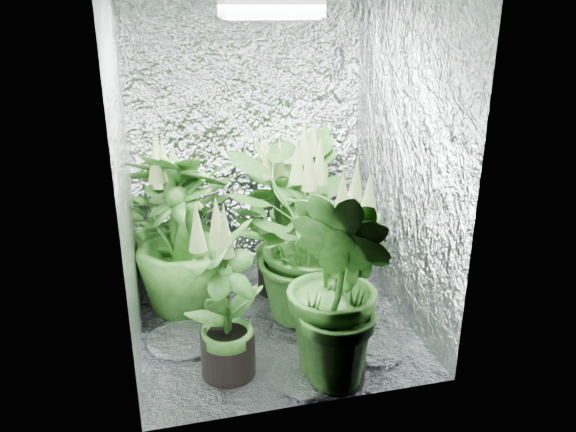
{
  "coord_description": "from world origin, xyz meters",
  "views": [
    {
      "loc": [
        -0.64,
        -2.97,
        1.86
      ],
      "look_at": [
        0.09,
        0.0,
        0.69
      ],
      "focal_mm": 35.0,
      "sensor_mm": 36.0,
      "label": 1
    }
  ],
  "objects_px": {
    "plant_d": "(181,235)",
    "plant_g": "(339,289)",
    "plant_a": "(176,224)",
    "plant_e": "(308,241)",
    "plant_b": "(277,223)",
    "grow_lamp": "(270,10)",
    "plant_f": "(226,301)",
    "circulation_fan": "(338,254)",
    "plant_c": "(300,205)"
  },
  "relations": [
    {
      "from": "plant_d",
      "to": "circulation_fan",
      "type": "xyz_separation_m",
      "value": [
        1.11,
        0.27,
        -0.37
      ]
    },
    {
      "from": "plant_g",
      "to": "plant_b",
      "type": "bearing_deg",
      "value": 94.44
    },
    {
      "from": "plant_e",
      "to": "plant_g",
      "type": "xyz_separation_m",
      "value": [
        -0.02,
        -0.62,
        0.0
      ]
    },
    {
      "from": "plant_e",
      "to": "plant_f",
      "type": "height_order",
      "value": "plant_e"
    },
    {
      "from": "plant_c",
      "to": "plant_d",
      "type": "xyz_separation_m",
      "value": [
        -0.86,
        -0.39,
        0.01
      ]
    },
    {
      "from": "grow_lamp",
      "to": "plant_c",
      "type": "relative_size",
      "value": 0.44
    },
    {
      "from": "plant_a",
      "to": "plant_c",
      "type": "height_order",
      "value": "plant_c"
    },
    {
      "from": "grow_lamp",
      "to": "circulation_fan",
      "type": "bearing_deg",
      "value": 41.26
    },
    {
      "from": "plant_a",
      "to": "plant_c",
      "type": "bearing_deg",
      "value": 0.59
    },
    {
      "from": "plant_f",
      "to": "plant_c",
      "type": "bearing_deg",
      "value": 57.82
    },
    {
      "from": "plant_c",
      "to": "plant_e",
      "type": "height_order",
      "value": "plant_c"
    },
    {
      "from": "plant_d",
      "to": "grow_lamp",
      "type": "bearing_deg",
      "value": -25.94
    },
    {
      "from": "plant_d",
      "to": "plant_f",
      "type": "xyz_separation_m",
      "value": [
        0.17,
        -0.7,
        -0.1
      ]
    },
    {
      "from": "plant_e",
      "to": "plant_f",
      "type": "distance_m",
      "value": 0.71
    },
    {
      "from": "plant_d",
      "to": "circulation_fan",
      "type": "relative_size",
      "value": 3.11
    },
    {
      "from": "plant_a",
      "to": "plant_g",
      "type": "distance_m",
      "value": 1.47
    },
    {
      "from": "plant_f",
      "to": "plant_g",
      "type": "relative_size",
      "value": 0.83
    },
    {
      "from": "plant_a",
      "to": "circulation_fan",
      "type": "height_order",
      "value": "plant_a"
    },
    {
      "from": "grow_lamp",
      "to": "plant_g",
      "type": "height_order",
      "value": "grow_lamp"
    },
    {
      "from": "plant_b",
      "to": "plant_d",
      "type": "height_order",
      "value": "plant_d"
    },
    {
      "from": "plant_c",
      "to": "plant_e",
      "type": "bearing_deg",
      "value": -101.22
    },
    {
      "from": "plant_g",
      "to": "plant_c",
      "type": "bearing_deg",
      "value": 83.48
    },
    {
      "from": "plant_d",
      "to": "plant_b",
      "type": "bearing_deg",
      "value": 11.54
    },
    {
      "from": "plant_a",
      "to": "plant_d",
      "type": "height_order",
      "value": "plant_d"
    },
    {
      "from": "plant_g",
      "to": "plant_e",
      "type": "bearing_deg",
      "value": 88.61
    },
    {
      "from": "grow_lamp",
      "to": "plant_d",
      "type": "distance_m",
      "value": 1.42
    },
    {
      "from": "plant_b",
      "to": "plant_c",
      "type": "bearing_deg",
      "value": 48.91
    },
    {
      "from": "plant_a",
      "to": "plant_g",
      "type": "relative_size",
      "value": 0.91
    },
    {
      "from": "plant_d",
      "to": "plant_g",
      "type": "xyz_separation_m",
      "value": [
        0.71,
        -0.89,
        0.01
      ]
    },
    {
      "from": "plant_f",
      "to": "circulation_fan",
      "type": "height_order",
      "value": "plant_f"
    },
    {
      "from": "plant_g",
      "to": "circulation_fan",
      "type": "xyz_separation_m",
      "value": [
        0.4,
        1.16,
        -0.38
      ]
    },
    {
      "from": "plant_e",
      "to": "circulation_fan",
      "type": "height_order",
      "value": "plant_e"
    },
    {
      "from": "grow_lamp",
      "to": "plant_f",
      "type": "xyz_separation_m",
      "value": [
        -0.35,
        -0.45,
        -1.39
      ]
    },
    {
      "from": "plant_a",
      "to": "plant_e",
      "type": "relative_size",
      "value": 0.93
    },
    {
      "from": "plant_b",
      "to": "plant_d",
      "type": "relative_size",
      "value": 0.95
    },
    {
      "from": "circulation_fan",
      "to": "plant_d",
      "type": "bearing_deg",
      "value": -146.11
    },
    {
      "from": "grow_lamp",
      "to": "plant_c",
      "type": "distance_m",
      "value": 1.5
    },
    {
      "from": "plant_c",
      "to": "circulation_fan",
      "type": "height_order",
      "value": "plant_c"
    },
    {
      "from": "plant_e",
      "to": "plant_g",
      "type": "distance_m",
      "value": 0.62
    },
    {
      "from": "plant_g",
      "to": "circulation_fan",
      "type": "relative_size",
      "value": 3.15
    },
    {
      "from": "plant_a",
      "to": "circulation_fan",
      "type": "distance_m",
      "value": 1.17
    },
    {
      "from": "plant_e",
      "to": "circulation_fan",
      "type": "bearing_deg",
      "value": 54.72
    },
    {
      "from": "plant_g",
      "to": "circulation_fan",
      "type": "height_order",
      "value": "plant_g"
    },
    {
      "from": "plant_g",
      "to": "circulation_fan",
      "type": "bearing_deg",
      "value": 71.02
    },
    {
      "from": "plant_b",
      "to": "plant_g",
      "type": "xyz_separation_m",
      "value": [
        0.08,
        -1.02,
        0.03
      ]
    },
    {
      "from": "plant_f",
      "to": "circulation_fan",
      "type": "xyz_separation_m",
      "value": [
        0.94,
        0.97,
        -0.28
      ]
    },
    {
      "from": "plant_b",
      "to": "plant_e",
      "type": "xyz_separation_m",
      "value": [
        0.09,
        -0.4,
        0.03
      ]
    },
    {
      "from": "plant_b",
      "to": "plant_f",
      "type": "relative_size",
      "value": 1.12
    },
    {
      "from": "circulation_fan",
      "to": "plant_b",
      "type": "bearing_deg",
      "value": -143.38
    },
    {
      "from": "grow_lamp",
      "to": "plant_e",
      "type": "height_order",
      "value": "grow_lamp"
    }
  ]
}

